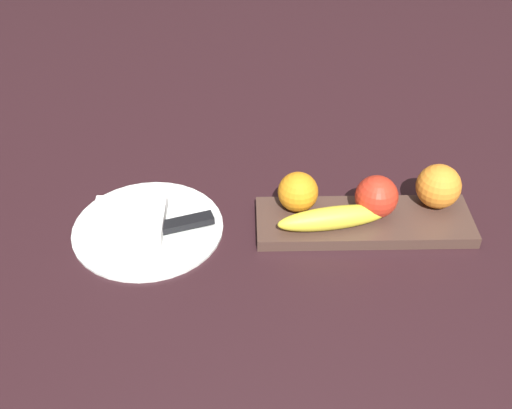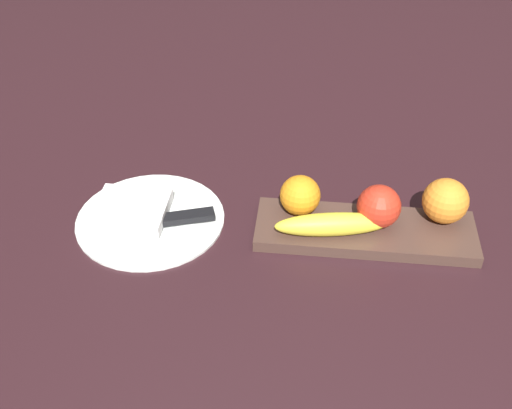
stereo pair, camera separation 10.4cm
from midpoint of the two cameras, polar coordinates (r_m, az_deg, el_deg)
ground_plane at (r=1.05m, az=7.95°, el=-3.28°), size 2.40×2.40×0.00m
fruit_tray at (r=1.07m, az=6.85°, el=-1.66°), size 0.36×0.12×0.02m
apple at (r=1.05m, az=7.81°, el=0.58°), size 0.07×0.07×0.07m
banana at (r=1.03m, az=4.04°, el=-1.32°), size 0.19×0.07×0.04m
orange_near_apple at (r=1.06m, az=0.96°, el=1.01°), size 0.07×0.07×0.07m
orange_near_banana at (r=1.09m, az=13.33°, el=1.48°), size 0.07×0.07×0.07m
dinner_plate at (r=1.09m, az=-12.29°, el=-2.09°), size 0.25×0.25×0.01m
folded_napkin at (r=1.08m, az=-14.02°, el=-1.49°), size 0.12×0.11×0.02m
knife at (r=1.07m, az=-9.77°, el=-1.93°), size 0.18×0.08×0.01m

